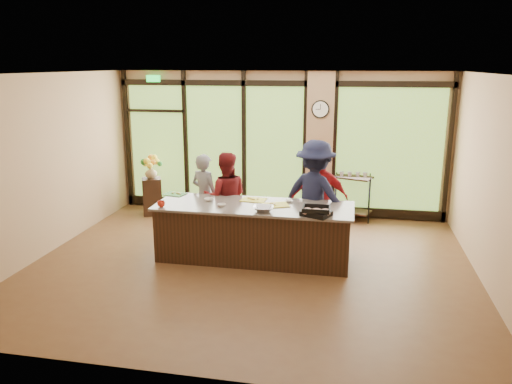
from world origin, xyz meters
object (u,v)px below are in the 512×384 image
at_px(island_base, 254,233).
at_px(cook_left, 205,196).
at_px(cook_right, 315,195).
at_px(roasting_pan, 316,213).
at_px(flower_stand, 152,196).
at_px(bar_cart, 353,191).

xyz_separation_m(island_base, cook_left, (-1.08, 0.83, 0.35)).
height_order(island_base, cook_right, cook_right).
bearing_deg(island_base, roasting_pan, -20.93).
xyz_separation_m(roasting_pan, flower_stand, (-3.66, 2.43, -0.56)).
bearing_deg(roasting_pan, flower_stand, 170.77).
xyz_separation_m(cook_right, roasting_pan, (0.10, -1.09, 0.01)).
distance_m(island_base, bar_cart, 2.91).
height_order(roasting_pan, bar_cart, bar_cart).
height_order(island_base, roasting_pan, roasting_pan).
height_order(cook_left, flower_stand, cook_left).
bearing_deg(island_base, cook_right, 36.52).
relative_size(cook_right, flower_stand, 2.41).
distance_m(cook_left, roasting_pan, 2.45).
distance_m(island_base, roasting_pan, 1.22).
xyz_separation_m(cook_right, bar_cart, (0.63, 1.76, -0.34)).
relative_size(island_base, bar_cart, 3.05).
distance_m(flower_stand, bar_cart, 4.22).
bearing_deg(bar_cart, flower_stand, -154.91).
height_order(cook_left, bar_cart, cook_left).
bearing_deg(island_base, cook_left, 142.56).
relative_size(flower_stand, bar_cart, 0.78).
distance_m(cook_left, cook_right, 2.03).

